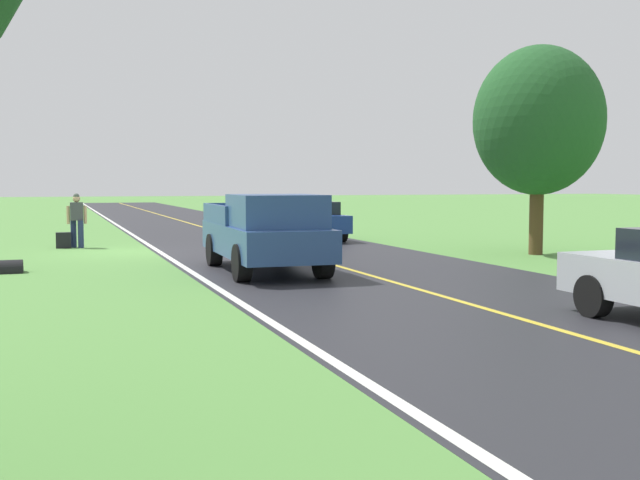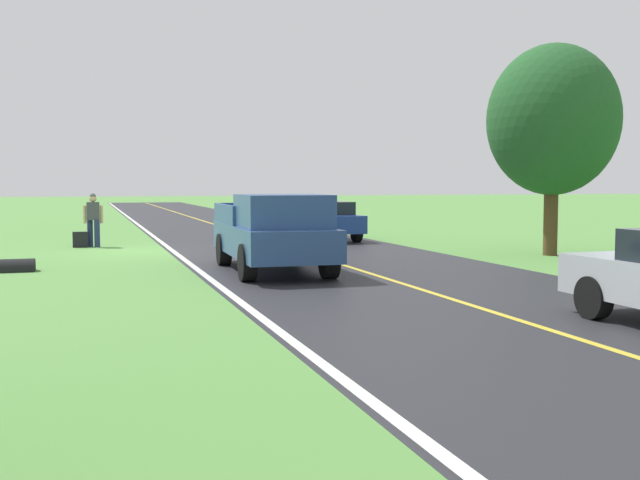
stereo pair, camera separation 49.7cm
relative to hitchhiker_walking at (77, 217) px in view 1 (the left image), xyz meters
The scene contains 10 objects.
ground_plane 2.66m from the hitchhiker_walking, 122.13° to the left, with size 200.00×200.00×0.00m, color #568E42.
road_surface 6.39m from the hitchhiker_walking, 160.62° to the left, with size 7.70×120.00×0.00m, color #28282D.
lane_edge_line 3.25m from the hitchhiker_walking, 137.51° to the left, with size 0.16×117.60×0.00m, color silver.
lane_centre_line 6.39m from the hitchhiker_walking, 160.62° to the left, with size 0.14×117.60×0.00m, color gold.
hitchhiker_walking is the anchor object (origin of this frame).
suitcase_carried 0.84m from the hitchhiker_walking, ahead, with size 0.20×0.46×0.51m, color black.
pickup_truck_passing 9.47m from the hitchhiker_walking, 114.44° to the left, with size 2.21×5.45×1.82m.
tree_far_side_near 14.57m from the hitchhiker_walking, 151.04° to the left, with size 3.72×3.72×6.01m.
sedan_near_oncoming 8.05m from the hitchhiker_walking, behind, with size 2.03×4.45×1.41m.
drainage_culvert 6.95m from the hitchhiker_walking, 74.72° to the left, with size 0.60×0.60×0.80m, color black.
Camera 1 is at (2.06, 23.29, 2.07)m, focal length 42.33 mm.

